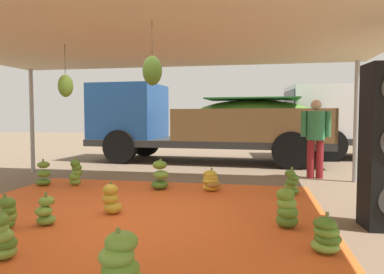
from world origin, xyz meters
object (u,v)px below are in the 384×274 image
object	(u,v)px
banana_bunch_13	(120,264)
cargo_truck_far	(383,122)
banana_bunch_7	(43,175)
worker_0	(316,132)
banana_bunch_3	(211,181)
banana_bunch_4	(111,200)
banana_bunch_1	(292,183)
banana_bunch_11	(6,214)
banana_bunch_8	(326,236)
banana_bunch_5	(287,209)
banana_bunch_6	(1,237)
banana_bunch_0	(76,173)
banana_bunch_9	(45,212)
cargo_truck_main	(201,122)
banana_bunch_12	(160,176)

from	to	relation	value
banana_bunch_13	cargo_truck_far	distance (m)	11.54
banana_bunch_7	worker_0	world-z (taller)	worker_0
cargo_truck_far	banana_bunch_3	bearing A→B (deg)	-127.54
banana_bunch_4	cargo_truck_far	world-z (taller)	cargo_truck_far
banana_bunch_1	banana_bunch_11	distance (m)	4.49
banana_bunch_7	banana_bunch_11	xyz separation A→B (m)	(1.21, -2.63, -0.03)
banana_bunch_7	banana_bunch_13	xyz separation A→B (m)	(3.17, -3.82, 0.00)
banana_bunch_7	banana_bunch_13	distance (m)	4.97
banana_bunch_11	banana_bunch_8	bearing A→B (deg)	-0.67
banana_bunch_5	banana_bunch_6	distance (m)	3.19
banana_bunch_5	cargo_truck_far	distance (m)	9.20
banana_bunch_0	banana_bunch_9	size ratio (longest dim) A/B	1.32
banana_bunch_5	cargo_truck_main	bearing A→B (deg)	108.54
banana_bunch_5	worker_0	world-z (taller)	worker_0
banana_bunch_8	cargo_truck_main	xyz separation A→B (m)	(-2.46, 7.11, 1.05)
banana_bunch_0	banana_bunch_4	bearing A→B (deg)	-49.72
banana_bunch_8	banana_bunch_13	xyz separation A→B (m)	(-1.75, -1.15, 0.05)
banana_bunch_8	banana_bunch_11	size ratio (longest dim) A/B	0.94
banana_bunch_5	banana_bunch_11	distance (m)	3.46
cargo_truck_main	banana_bunch_1	bearing A→B (deg)	-61.86
banana_bunch_0	banana_bunch_3	xyz separation A→B (m)	(2.74, -0.04, -0.07)
banana_bunch_3	cargo_truck_far	world-z (taller)	cargo_truck_far
banana_bunch_13	banana_bunch_6	bearing A→B (deg)	164.44
banana_bunch_5	banana_bunch_11	bearing A→B (deg)	-167.67
banana_bunch_9	banana_bunch_11	size ratio (longest dim) A/B	0.96
banana_bunch_8	banana_bunch_5	bearing A→B (deg)	113.10
banana_bunch_12	cargo_truck_far	xyz separation A→B (m)	(5.88, 6.40, 0.94)
banana_bunch_5	banana_bunch_6	size ratio (longest dim) A/B	1.03
banana_bunch_6	cargo_truck_main	bearing A→B (deg)	85.17
banana_bunch_0	banana_bunch_1	world-z (taller)	banana_bunch_0
banana_bunch_7	worker_0	size ratio (longest dim) A/B	0.30
banana_bunch_8	banana_bunch_7	bearing A→B (deg)	151.47
banana_bunch_12	banana_bunch_4	bearing A→B (deg)	-96.95
banana_bunch_3	worker_0	distance (m)	2.94
banana_bunch_11	worker_0	xyz separation A→B (m)	(4.28, 4.59, 0.83)
banana_bunch_0	banana_bunch_3	size ratio (longest dim) A/B	1.31
banana_bunch_4	banana_bunch_12	distance (m)	1.79
cargo_truck_far	banana_bunch_7	bearing A→B (deg)	-141.94
banana_bunch_1	banana_bunch_3	distance (m)	1.44
banana_bunch_0	cargo_truck_far	size ratio (longest dim) A/B	0.08
banana_bunch_6	banana_bunch_0	bearing A→B (deg)	108.14
banana_bunch_7	banana_bunch_11	distance (m)	2.89
banana_bunch_8	banana_bunch_9	xyz separation A→B (m)	(-3.35, 0.31, 0.00)
banana_bunch_9	banana_bunch_12	bearing A→B (deg)	71.43
banana_bunch_4	banana_bunch_13	world-z (taller)	banana_bunch_13
banana_bunch_3	banana_bunch_4	xyz separation A→B (m)	(-1.19, -1.79, 0.02)
banana_bunch_3	banana_bunch_9	size ratio (longest dim) A/B	1.01
banana_bunch_12	banana_bunch_1	bearing A→B (deg)	-0.84
banana_bunch_0	banana_bunch_12	world-z (taller)	banana_bunch_12
banana_bunch_5	banana_bunch_3	bearing A→B (deg)	121.45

